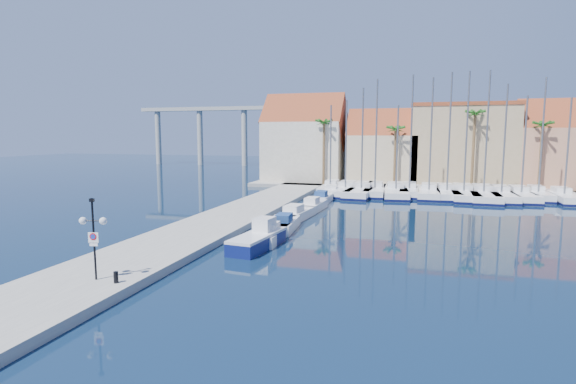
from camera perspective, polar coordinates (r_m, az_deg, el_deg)
name	(u,v)px	position (r m, az deg, el deg)	size (l,w,h in m)	color
ground	(275,282)	(23.93, -1.70, -11.32)	(260.00, 260.00, 0.00)	#081C30
quay_west	(223,221)	(39.25, -8.24, -3.62)	(6.00, 77.00, 0.50)	gray
shore_north	(438,185)	(70.05, 18.46, 0.88)	(54.00, 16.00, 0.50)	gray
lamp_post	(93,226)	(23.95, -23.50, -4.04)	(1.37, 0.59, 4.09)	black
bollard	(116,277)	(23.63, -21.01, -10.07)	(0.23, 0.23, 0.56)	black
fishing_boat	(258,239)	(30.60, -3.79, -5.93)	(2.50, 5.72, 1.94)	navy
motorboat_west_0	(271,234)	(32.64, -2.21, -5.32)	(1.86, 5.37, 1.40)	white
motorboat_west_1	(285,224)	(36.15, -0.38, -4.07)	(1.98, 5.13, 1.40)	white
motorboat_west_2	(296,214)	(40.74, 0.97, -2.78)	(2.43, 6.02, 1.40)	white
motorboat_west_3	(313,205)	(45.52, 3.21, -1.72)	(1.93, 5.31, 1.40)	white
motorboat_west_4	(322,198)	(50.70, 4.32, -0.80)	(1.76, 5.24, 1.40)	white
motorboat_west_5	(332,192)	(56.80, 5.60, 0.06)	(2.34, 5.99, 1.40)	white
sailboat_0	(331,188)	(59.66, 5.47, 0.50)	(2.26, 8.29, 11.38)	white
sailboat_1	(346,190)	(58.31, 7.41, 0.28)	(3.16, 10.66, 11.87)	white
sailboat_2	(362,191)	(57.63, 9.41, 0.17)	(3.73, 11.61, 13.29)	white
sailboat_3	(375,190)	(58.19, 11.01, 0.25)	(2.74, 9.48, 14.41)	white
sailboat_4	(396,192)	(57.69, 13.51, 0.05)	(3.78, 11.10, 11.18)	white
sailboat_5	(409,190)	(58.62, 15.16, 0.21)	(2.33, 8.62, 14.85)	white
sailboat_6	(429,192)	(57.86, 17.45, 0.00)	(2.74, 9.73, 14.38)	white
sailboat_7	(446,192)	(58.05, 19.44, -0.05)	(3.30, 9.83, 14.90)	white
sailboat_8	(463,193)	(58.22, 21.35, -0.15)	(3.10, 11.40, 14.93)	white
sailboat_9	(483,194)	(58.29, 23.51, -0.25)	(3.49, 12.02, 14.94)	white
sailboat_10	(500,195)	(58.52, 25.36, -0.32)	(2.74, 10.18, 13.35)	white
sailboat_11	(520,195)	(59.15, 27.36, -0.36)	(3.00, 9.56, 12.03)	white
sailboat_12	(537,194)	(60.72, 29.08, -0.22)	(2.15, 8.08, 14.13)	white
sailboat_13	(563,197)	(60.23, 31.51, -0.49)	(2.31, 8.70, 11.73)	white
building_0	(305,142)	(70.66, 2.19, 6.40)	(12.30, 9.00, 13.50)	beige
building_1	(383,150)	(68.81, 11.97, 5.20)	(10.30, 8.00, 11.00)	#C8B38D
building_2	(461,144)	(69.87, 21.13, 5.69)	(14.20, 10.20, 11.50)	tan
building_3	(556,148)	(70.95, 30.91, 4.84)	(10.30, 8.00, 12.00)	tan
palm_0	(324,124)	(64.91, 4.60, 8.56)	(2.60, 2.60, 10.15)	brown
palm_1	(396,131)	(63.66, 13.52, 7.55)	(2.60, 2.60, 9.15)	brown
palm_2	(475,116)	(64.03, 22.65, 8.88)	(2.60, 2.60, 11.15)	brown
palm_3	(543,127)	(65.36, 29.63, 7.21)	(2.60, 2.60, 9.65)	brown
viaduct	(225,124)	(113.38, -7.99, 8.56)	(48.00, 2.20, 14.45)	#9E9E99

